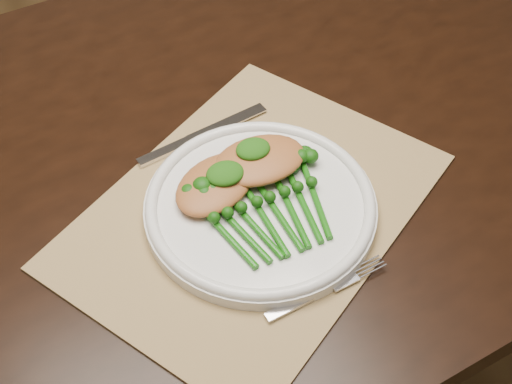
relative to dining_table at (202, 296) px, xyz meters
name	(u,v)px	position (x,y,z in m)	size (l,w,h in m)	color
dining_table	(202,296)	(0.00, 0.00, 0.00)	(1.71, 1.11, 0.75)	black
placemat	(252,210)	(0.04, -0.13, 0.37)	(0.48, 0.35, 0.00)	#9C7E4F
dinner_plate	(260,205)	(0.05, -0.14, 0.39)	(0.30, 0.30, 0.03)	silver
knife	(191,140)	(0.01, 0.01, 0.38)	(0.20, 0.06, 0.01)	silver
fork	(334,285)	(0.09, -0.28, 0.38)	(0.17, 0.04, 0.01)	silver
chicken_fillet_left	(215,184)	(0.01, -0.10, 0.41)	(0.12, 0.08, 0.02)	#B16833
chicken_fillet_right	(259,160)	(0.07, -0.09, 0.41)	(0.12, 0.09, 0.02)	#B16833
pesto_dollop_left	(225,174)	(0.02, -0.10, 0.42)	(0.05, 0.04, 0.02)	#124009
pesto_dollop_right	(253,149)	(0.07, -0.08, 0.43)	(0.05, 0.04, 0.02)	#124009
broccolini_bundle	(271,215)	(0.06, -0.17, 0.40)	(0.16, 0.18, 0.04)	#12560B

